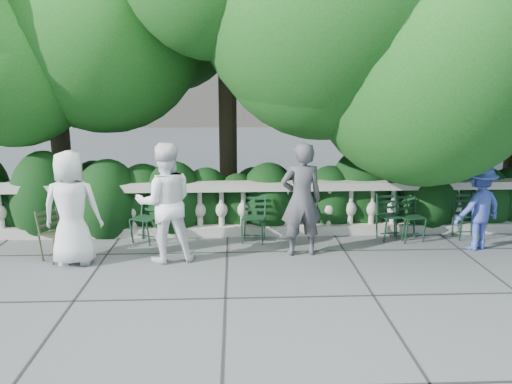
{
  "coord_description": "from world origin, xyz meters",
  "views": [
    {
      "loc": [
        -0.35,
        -7.18,
        2.87
      ],
      "look_at": [
        0.0,
        1.0,
        1.0
      ],
      "focal_mm": 35.0,
      "sensor_mm": 36.0,
      "label": 1
    }
  ],
  "objects_px": {
    "chair_weathered": "(64,261)",
    "person_woman_grey": "(301,199)",
    "chair_b": "(252,244)",
    "person_older_blue": "(478,207)",
    "chair_c": "(141,245)",
    "person_casual_man": "(165,203)",
    "chair_d": "(393,242)",
    "chair_e": "(469,240)",
    "chair_f": "(414,243)",
    "person_businessman": "(72,208)"
  },
  "relations": [
    {
      "from": "chair_weathered",
      "to": "person_woman_grey",
      "type": "distance_m",
      "value": 3.96
    },
    {
      "from": "chair_b",
      "to": "person_older_blue",
      "type": "distance_m",
      "value": 3.91
    },
    {
      "from": "chair_c",
      "to": "person_casual_man",
      "type": "bearing_deg",
      "value": -28.04
    },
    {
      "from": "chair_d",
      "to": "chair_e",
      "type": "height_order",
      "value": "same"
    },
    {
      "from": "chair_b",
      "to": "chair_c",
      "type": "xyz_separation_m",
      "value": [
        -1.97,
        0.08,
        0.0
      ]
    },
    {
      "from": "chair_d",
      "to": "chair_weathered",
      "type": "height_order",
      "value": "same"
    },
    {
      "from": "chair_weathered",
      "to": "chair_b",
      "type": "bearing_deg",
      "value": -39.87
    },
    {
      "from": "chair_c",
      "to": "chair_e",
      "type": "height_order",
      "value": "same"
    },
    {
      "from": "chair_b",
      "to": "chair_weathered",
      "type": "xyz_separation_m",
      "value": [
        -3.06,
        -0.71,
        0.0
      ]
    },
    {
      "from": "chair_d",
      "to": "chair_c",
      "type": "bearing_deg",
      "value": 169.38
    },
    {
      "from": "chair_c",
      "to": "person_woman_grey",
      "type": "height_order",
      "value": "person_woman_grey"
    },
    {
      "from": "chair_c",
      "to": "person_older_blue",
      "type": "xyz_separation_m",
      "value": [
        5.79,
        -0.46,
        0.73
      ]
    },
    {
      "from": "chair_e",
      "to": "person_woman_grey",
      "type": "distance_m",
      "value": 3.34
    },
    {
      "from": "chair_f",
      "to": "person_casual_man",
      "type": "xyz_separation_m",
      "value": [
        -4.29,
        -0.66,
        0.95
      ]
    },
    {
      "from": "chair_b",
      "to": "chair_c",
      "type": "distance_m",
      "value": 1.97
    },
    {
      "from": "chair_f",
      "to": "person_woman_grey",
      "type": "bearing_deg",
      "value": -178.98
    },
    {
      "from": "chair_b",
      "to": "person_older_blue",
      "type": "xyz_separation_m",
      "value": [
        3.83,
        -0.38,
        0.73
      ]
    },
    {
      "from": "chair_d",
      "to": "person_businessman",
      "type": "xyz_separation_m",
      "value": [
        -5.37,
        -0.82,
        0.91
      ]
    },
    {
      "from": "chair_c",
      "to": "person_businessman",
      "type": "xyz_separation_m",
      "value": [
        -0.87,
        -0.87,
        0.91
      ]
    },
    {
      "from": "person_casual_man",
      "to": "person_older_blue",
      "type": "height_order",
      "value": "person_casual_man"
    },
    {
      "from": "person_older_blue",
      "to": "person_businessman",
      "type": "bearing_deg",
      "value": -18.93
    },
    {
      "from": "person_casual_man",
      "to": "person_older_blue",
      "type": "bearing_deg",
      "value": 172.72
    },
    {
      "from": "chair_d",
      "to": "person_older_blue",
      "type": "bearing_deg",
      "value": -27.61
    },
    {
      "from": "chair_b",
      "to": "person_woman_grey",
      "type": "xyz_separation_m",
      "value": [
        0.78,
        -0.53,
        0.94
      ]
    },
    {
      "from": "chair_c",
      "to": "person_casual_man",
      "type": "distance_m",
      "value": 1.36
    },
    {
      "from": "chair_c",
      "to": "chair_e",
      "type": "distance_m",
      "value": 5.9
    },
    {
      "from": "chair_c",
      "to": "chair_f",
      "type": "height_order",
      "value": "same"
    },
    {
      "from": "chair_c",
      "to": "person_businessman",
      "type": "relative_size",
      "value": 0.46
    },
    {
      "from": "chair_b",
      "to": "chair_e",
      "type": "relative_size",
      "value": 1.0
    },
    {
      "from": "chair_e",
      "to": "person_woman_grey",
      "type": "relative_size",
      "value": 0.45
    },
    {
      "from": "chair_d",
      "to": "person_casual_man",
      "type": "xyz_separation_m",
      "value": [
        -3.94,
        -0.74,
        0.95
      ]
    },
    {
      "from": "person_older_blue",
      "to": "chair_c",
      "type": "bearing_deg",
      "value": -27.0
    },
    {
      "from": "chair_f",
      "to": "person_casual_man",
      "type": "bearing_deg",
      "value": 176.93
    },
    {
      "from": "chair_d",
      "to": "chair_e",
      "type": "relative_size",
      "value": 1.0
    },
    {
      "from": "person_businessman",
      "to": "chair_b",
      "type": "bearing_deg",
      "value": -165.08
    },
    {
      "from": "chair_d",
      "to": "chair_f",
      "type": "distance_m",
      "value": 0.36
    },
    {
      "from": "chair_b",
      "to": "chair_e",
      "type": "distance_m",
      "value": 3.93
    },
    {
      "from": "chair_e",
      "to": "person_older_blue",
      "type": "distance_m",
      "value": 0.86
    },
    {
      "from": "person_businessman",
      "to": "person_older_blue",
      "type": "distance_m",
      "value": 6.68
    },
    {
      "from": "chair_e",
      "to": "chair_weathered",
      "type": "relative_size",
      "value": 1.0
    },
    {
      "from": "person_businessman",
      "to": "person_woman_grey",
      "type": "height_order",
      "value": "person_woman_grey"
    },
    {
      "from": "person_casual_man",
      "to": "chair_b",
      "type": "bearing_deg",
      "value": -164.05
    },
    {
      "from": "chair_c",
      "to": "person_woman_grey",
      "type": "relative_size",
      "value": 0.45
    },
    {
      "from": "chair_weathered",
      "to": "person_businessman",
      "type": "distance_m",
      "value": 0.94
    },
    {
      "from": "chair_f",
      "to": "chair_weathered",
      "type": "xyz_separation_m",
      "value": [
        -5.94,
        -0.66,
        0.0
      ]
    },
    {
      "from": "person_businessman",
      "to": "person_casual_man",
      "type": "relative_size",
      "value": 0.95
    },
    {
      "from": "chair_f",
      "to": "person_businessman",
      "type": "bearing_deg",
      "value": 175.58
    },
    {
      "from": "person_older_blue",
      "to": "chair_b",
      "type": "bearing_deg",
      "value": -28.15
    },
    {
      "from": "person_casual_man",
      "to": "chair_c",
      "type": "bearing_deg",
      "value": -65.32
    },
    {
      "from": "chair_f",
      "to": "person_casual_man",
      "type": "relative_size",
      "value": 0.44
    }
  ]
}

